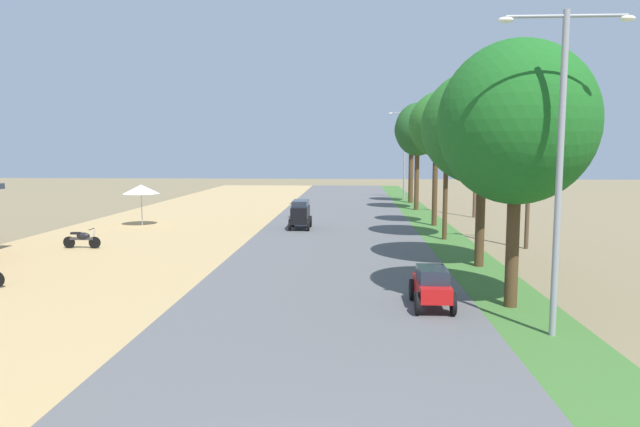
% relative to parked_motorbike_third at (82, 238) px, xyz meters
% --- Properties ---
extents(parked_motorbike_third, '(1.80, 0.54, 0.94)m').
position_rel_parked_motorbike_third_xyz_m(parked_motorbike_third, '(0.00, 0.00, 0.00)').
color(parked_motorbike_third, black).
rests_on(parked_motorbike_third, dirt_shoulder).
extents(vendor_umbrella, '(2.20, 2.20, 2.52)m').
position_rel_parked_motorbike_third_xyz_m(vendor_umbrella, '(-0.22, 8.29, 1.75)').
color(vendor_umbrella, '#99999E').
rests_on(vendor_umbrella, dirt_shoulder).
extents(median_tree_nearest, '(4.48, 4.48, 7.72)m').
position_rel_parked_motorbike_third_xyz_m(median_tree_nearest, '(17.40, -9.14, 4.87)').
color(median_tree_nearest, '#4C351E').
rests_on(median_tree_nearest, median_strip).
extents(median_tree_second, '(4.77, 4.77, 7.78)m').
position_rel_parked_motorbike_third_xyz_m(median_tree_second, '(17.77, -3.16, 5.00)').
color(median_tree_second, '#4C351E').
rests_on(median_tree_second, median_strip).
extents(median_tree_third, '(3.88, 3.88, 7.70)m').
position_rel_parked_motorbike_third_xyz_m(median_tree_third, '(17.51, 3.76, 5.40)').
color(median_tree_third, '#4C351E').
rests_on(median_tree_third, median_strip).
extents(median_tree_fourth, '(3.02, 3.02, 7.73)m').
position_rel_parked_motorbike_third_xyz_m(median_tree_fourth, '(17.77, 9.35, 5.69)').
color(median_tree_fourth, '#4C351E').
rests_on(median_tree_fourth, median_strip).
extents(median_tree_fifth, '(3.48, 3.48, 8.28)m').
position_rel_parked_motorbike_third_xyz_m(median_tree_fifth, '(17.71, 18.85, 5.70)').
color(median_tree_fifth, '#4C351E').
rests_on(median_tree_fifth, median_strip).
extents(median_tree_sixth, '(3.02, 3.02, 8.10)m').
position_rel_parked_motorbike_third_xyz_m(median_tree_sixth, '(17.90, 25.22, 5.82)').
color(median_tree_sixth, '#4C351E').
rests_on(median_tree_sixth, median_strip).
extents(streetlamp_near, '(3.16, 0.20, 7.87)m').
position_rel_parked_motorbike_third_xyz_m(streetlamp_near, '(17.71, -11.77, 4.04)').
color(streetlamp_near, gray).
rests_on(streetlamp_near, median_strip).
extents(streetlamp_mid, '(3.16, 0.20, 8.39)m').
position_rel_parked_motorbike_third_xyz_m(streetlamp_mid, '(17.71, 29.65, 4.31)').
color(streetlamp_mid, gray).
rests_on(streetlamp_mid, median_strip).
extents(utility_pole_near, '(1.80, 0.20, 8.95)m').
position_rel_parked_motorbike_third_xyz_m(utility_pole_near, '(21.24, 14.38, 4.11)').
color(utility_pole_near, brown).
rests_on(utility_pole_near, ground).
extents(utility_pole_far, '(1.80, 0.20, 8.03)m').
position_rel_parked_motorbike_third_xyz_m(utility_pole_far, '(21.00, 1.45, 3.65)').
color(utility_pole_far, brown).
rests_on(utility_pole_far, ground).
extents(car_sedan_red, '(1.10, 2.26, 1.19)m').
position_rel_parked_motorbike_third_xyz_m(car_sedan_red, '(15.04, -9.44, 0.19)').
color(car_sedan_red, red).
rests_on(car_sedan_red, road_strip).
extents(car_van_black, '(1.19, 2.41, 1.67)m').
position_rel_parked_motorbike_third_xyz_m(car_van_black, '(9.67, 7.26, 0.47)').
color(car_van_black, black).
rests_on(car_van_black, road_strip).
extents(motorbike_ahead_second, '(0.54, 1.80, 0.94)m').
position_rel_parked_motorbike_third_xyz_m(motorbike_ahead_second, '(8.62, 13.00, 0.02)').
color(motorbike_ahead_second, black).
rests_on(motorbike_ahead_second, road_strip).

